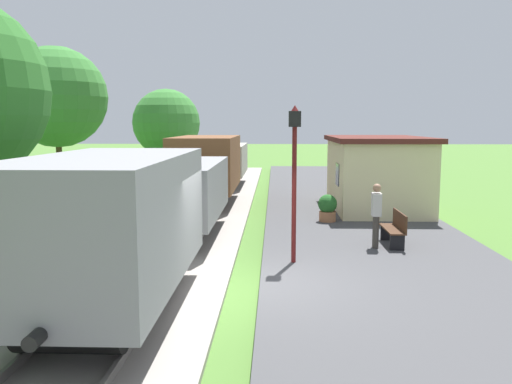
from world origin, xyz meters
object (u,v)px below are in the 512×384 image
Objects in this scene: freight_train at (193,179)px; potted_planter at (328,207)px; person_waiting at (376,213)px; station_hut at (376,172)px; tree_field_distant at (166,123)px; bench_down_platform at (342,182)px; bench_near_hut at (395,228)px; tree_field_left at (56,97)px; lamp_post_near at (294,155)px.

freight_train is 28.38× the size of potted_planter.
person_waiting is 3.86m from potted_planter.
freight_train is 4.48× the size of station_hut.
bench_down_platform is at bearing -36.84° from tree_field_distant.
tree_field_distant is at bearing 118.27° from bench_near_hut.
tree_field_distant is at bearing 143.16° from bench_down_platform.
station_hut is 16.52m from tree_field_distant.
freight_train is 10.45m from tree_field_left.
tree_field_left reaches higher than tree_field_distant.
bench_near_hut is at bearing -35.24° from freight_train.
bench_near_hut and bench_down_platform have the same top height.
tree_field_distant is at bearing -58.84° from person_waiting.
tree_field_distant is (-7.23, 20.53, 0.76)m from lamp_post_near.
bench_down_platform is at bearing 1.13° from tree_field_left.
station_hut reaches higher than person_waiting.
tree_field_left is (-10.86, 12.74, 1.96)m from lamp_post_near.
bench_down_platform is at bearing 79.13° from potted_planter.
potted_planter is at bearing 75.92° from lamp_post_near.
tree_field_distant is at bearing 130.56° from station_hut.
tree_field_left is at bearing -115.02° from tree_field_distant.
person_waiting is 0.46× the size of lamp_post_near.
tree_field_left reaches higher than station_hut.
tree_field_distant reaches higher than bench_near_hut.
bench_near_hut is (-0.64, -6.19, -0.93)m from station_hut.
potted_planter is at bearing -11.25° from freight_train.
tree_field_left is at bearing -35.83° from person_waiting.
tree_field_distant is at bearing 105.15° from freight_train.
station_hut is 6.62m from person_waiting.
lamp_post_near is 0.65× the size of tree_field_distant.
freight_train reaches higher than bench_near_hut.
bench_down_platform is at bearing 97.32° from station_hut.
freight_train reaches higher than person_waiting.
station_hut is (6.80, 1.84, 0.10)m from freight_train.
person_waiting is at bearing -100.59° from station_hut.
person_waiting is 17.58m from tree_field_left.
lamp_post_near is at bearing -146.43° from bench_near_hut.
potted_planter is (4.68, -0.93, -0.83)m from freight_train.
bench_down_platform is 13.47m from lamp_post_near.
person_waiting is at bearing -152.48° from bench_near_hut.
lamp_post_near is (-2.81, -1.86, 2.08)m from bench_near_hut.
person_waiting is 0.24× the size of tree_field_left.
tree_field_left is at bearing 161.89° from station_hut.
person_waiting is at bearing 35.02° from lamp_post_near.
lamp_post_near is (-2.81, -13.01, 2.08)m from bench_down_platform.
freight_train is 15.20× the size of person_waiting.
potted_planter reaches higher than bench_down_platform.
station_hut is 5.08m from bench_down_platform.
tree_field_left reaches higher than lamp_post_near.
tree_field_left is (-13.67, 10.87, 4.04)m from bench_near_hut.
bench_down_platform is 12.86m from tree_field_distant.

